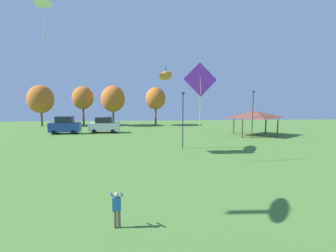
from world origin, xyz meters
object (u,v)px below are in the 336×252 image
at_px(parked_car_second_from_left, 104,125).
at_px(treeline_tree_0, 41,99).
at_px(kite_flying_6, 166,76).
at_px(parked_car_leftmost, 65,125).
at_px(kite_flying_0, 200,81).
at_px(treeline_tree_3, 156,98).
at_px(person_standing_near_foreground, 117,207).
at_px(treeline_tree_1, 83,98).
at_px(treeline_tree_2, 113,99).
at_px(light_post_0, 253,112).
at_px(park_pavilion, 255,114).
at_px(light_post_1, 183,117).

xyz_separation_m(parked_car_second_from_left, treeline_tree_0, (-13.29, 9.61, 3.85)).
height_order(kite_flying_6, parked_car_leftmost, kite_flying_6).
xyz_separation_m(kite_flying_0, treeline_tree_0, (-24.73, 28.00, -2.00)).
distance_m(parked_car_second_from_left, treeline_tree_3, 13.07).
height_order(kite_flying_6, treeline_tree_3, kite_flying_6).
bearing_deg(treeline_tree_3, person_standing_near_foreground, -93.73).
xyz_separation_m(treeline_tree_1, treeline_tree_3, (13.81, -0.62, -0.10)).
xyz_separation_m(parked_car_leftmost, treeline_tree_1, (0.15, 10.70, 3.99)).
bearing_deg(parked_car_second_from_left, treeline_tree_2, 91.25).
bearing_deg(treeline_tree_0, light_post_0, -24.77).
bearing_deg(kite_flying_0, treeline_tree_1, 121.04).
xyz_separation_m(park_pavilion, treeline_tree_3, (-14.13, 13.49, 2.10)).
bearing_deg(park_pavilion, light_post_1, -143.64).
xyz_separation_m(treeline_tree_2, treeline_tree_3, (8.05, 0.12, 0.06)).
bearing_deg(treeline_tree_0, person_standing_near_foreground, -64.36).
height_order(person_standing_near_foreground, treeline_tree_0, treeline_tree_0).
bearing_deg(kite_flying_0, treeline_tree_0, 131.45).
bearing_deg(kite_flying_6, treeline_tree_0, 133.50).
relative_size(parked_car_leftmost, treeline_tree_2, 0.60).
distance_m(light_post_0, treeline_tree_3, 20.32).
height_order(parked_car_leftmost, light_post_1, light_post_1).
height_order(parked_car_second_from_left, park_pavilion, park_pavilion).
relative_size(person_standing_near_foreground, light_post_0, 0.26).
height_order(kite_flying_6, light_post_1, kite_flying_6).
height_order(park_pavilion, treeline_tree_3, treeline_tree_3).
bearing_deg(person_standing_near_foreground, treeline_tree_0, 88.32).
relative_size(parked_car_second_from_left, treeline_tree_1, 0.62).
bearing_deg(person_standing_near_foreground, park_pavilion, 29.65).
bearing_deg(kite_flying_6, light_post_1, 27.39).
xyz_separation_m(kite_flying_6, treeline_tree_2, (-8.65, 22.92, -2.74)).
bearing_deg(light_post_1, kite_flying_6, -152.61).
relative_size(light_post_1, treeline_tree_3, 0.85).
distance_m(park_pavilion, treeline_tree_3, 19.65).
bearing_deg(treeline_tree_2, treeline_tree_3, 0.82).
relative_size(parked_car_second_from_left, park_pavilion, 0.71).
bearing_deg(treeline_tree_0, kite_flying_6, -46.50).
xyz_separation_m(parked_car_leftmost, treeline_tree_2, (5.91, 9.97, 3.82)).
bearing_deg(parked_car_second_from_left, treeline_tree_3, 50.97).
bearing_deg(treeline_tree_3, kite_flying_0, -83.26).
relative_size(kite_flying_0, treeline_tree_1, 0.81).
distance_m(light_post_1, treeline_tree_0, 32.73).
xyz_separation_m(parked_car_leftmost, light_post_0, (26.85, -5.55, 2.33)).
distance_m(treeline_tree_0, treeline_tree_1, 7.65).
xyz_separation_m(treeline_tree_1, treeline_tree_2, (5.76, -0.73, -0.16)).
bearing_deg(treeline_tree_1, kite_flying_6, -58.64).
height_order(kite_flying_0, treeline_tree_1, kite_flying_0).
xyz_separation_m(parked_car_leftmost, light_post_1, (16.47, -11.96, 2.20)).
height_order(treeline_tree_1, treeline_tree_2, treeline_tree_2).
bearing_deg(parked_car_leftmost, kite_flying_0, -47.27).
bearing_deg(light_post_1, kite_flying_0, -82.33).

